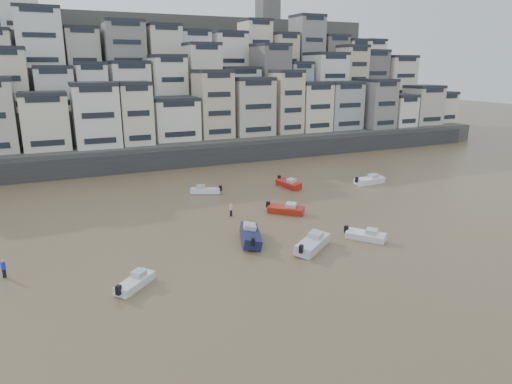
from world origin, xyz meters
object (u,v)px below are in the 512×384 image
boat_b (366,235)px  boat_a (312,242)px  boat_j (135,281)px  boat_h (205,189)px  person_blue (4,268)px  boat_i (289,183)px  boat_c (250,234)px  person_pink (231,209)px  boat_g (370,179)px  boat_e (286,208)px

boat_b → boat_a: bearing=-128.8°
boat_j → boat_a: boat_a is taller
boat_a → boat_b: bearing=-37.6°
boat_b → boat_h: boat_h is taller
person_blue → boat_j: bearing=-33.6°
boat_i → boat_h: boat_i is taller
boat_c → person_blue: size_ratio=3.68×
boat_i → boat_a: bearing=-30.8°
boat_i → person_pink: person_pink is taller
boat_c → boat_a: bearing=-113.9°
boat_i → person_blue: size_ratio=3.08×
person_blue → boat_a: bearing=-11.8°
person_blue → person_pink: bearing=17.1°
boat_i → person_pink: bearing=-62.8°
boat_g → person_blue: 53.06m
boat_i → person_blue: (-38.38, -17.08, 0.14)m
person_blue → boat_e: bearing=10.1°
boat_j → boat_g: size_ratio=0.79×
person_pink → boat_h: bearing=88.0°
boat_e → person_blue: size_ratio=2.93×
boat_b → person_blue: person_blue is taller
boat_j → boat_e: boat_e is taller
boat_g → boat_b: bearing=-133.4°
boat_b → boat_h: bearing=164.1°
boat_i → boat_g: (12.91, -3.53, 0.05)m
boat_g → boat_h: bearing=163.6°
boat_a → boat_g: boat_a is taller
boat_a → boat_e: (3.15, 11.65, -0.14)m
person_blue → boat_i: bearing=24.0°
boat_j → boat_h: boat_h is taller
boat_e → boat_a: bearing=-61.4°
person_blue → person_pink: (24.97, 7.66, 0.00)m
boat_i → boat_e: boat_i is taller
boat_c → person_pink: size_ratio=3.68×
boat_g → boat_a: bearing=-143.6°
boat_j → boat_h: size_ratio=0.94×
boat_b → boat_j: bearing=-125.7°
boat_c → boat_e: bearing=-30.3°
boat_a → boat_h: size_ratio=1.27×
boat_e → boat_g: size_ratio=0.89×
boat_e → person_pink: (-6.80, 1.99, 0.17)m
boat_c → boat_b: 12.61m
boat_b → boat_g: 25.37m
person_blue → boat_c: bearing=-3.3°
boat_b → boat_h: 27.11m
boat_a → boat_e: size_ratio=1.20×
boat_g → person_pink: 26.98m
boat_g → boat_j: bearing=-157.9°
boat_j → boat_g: bearing=-16.9°
boat_c → boat_b: boat_c is taller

